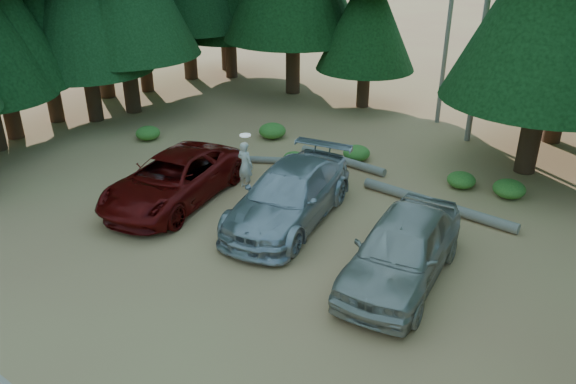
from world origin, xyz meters
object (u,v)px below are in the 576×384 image
at_px(frisbee_player, 245,165).
at_px(log_right, 436,204).
at_px(silver_minivan_right, 402,249).
at_px(log_mid, 342,160).
at_px(silver_minivan_center, 289,195).
at_px(log_left, 246,159).
at_px(red_pickup, 173,179).

relative_size(frisbee_player, log_right, 0.35).
height_order(silver_minivan_right, log_mid, silver_minivan_right).
height_order(silver_minivan_center, log_mid, silver_minivan_center).
bearing_deg(frisbee_player, log_left, -48.28).
relative_size(red_pickup, log_right, 1.07).
bearing_deg(red_pickup, log_left, 81.92).
xyz_separation_m(red_pickup, frisbee_player, (1.91, 1.47, 0.50)).
relative_size(silver_minivan_right, frisbee_player, 2.85).
relative_size(silver_minivan_center, silver_minivan_right, 1.11).
height_order(red_pickup, log_mid, red_pickup).
relative_size(frisbee_player, log_mid, 0.49).
xyz_separation_m(silver_minivan_right, log_right, (-0.81, 4.34, -0.73)).
bearing_deg(log_mid, frisbee_player, -98.64).
distance_m(frisbee_player, log_mid, 4.81).
distance_m(frisbee_player, log_left, 3.50).
height_order(frisbee_player, log_right, frisbee_player).
distance_m(log_mid, log_right, 4.64).
bearing_deg(silver_minivan_center, log_mid, 90.81).
bearing_deg(frisbee_player, log_right, -148.49).
distance_m(log_left, log_right, 7.61).
bearing_deg(log_mid, red_pickup, -112.09).
height_order(log_mid, log_right, log_right).
relative_size(silver_minivan_right, log_left, 1.46).
xyz_separation_m(red_pickup, log_right, (7.33, 4.67, -0.63)).
relative_size(log_left, log_mid, 0.96).
bearing_deg(log_left, log_right, -24.68).
bearing_deg(frisbee_player, silver_minivan_right, 170.61).
bearing_deg(frisbee_player, silver_minivan_center, 173.70).
xyz_separation_m(silver_minivan_center, log_right, (3.44, 3.45, -0.69)).
height_order(log_left, log_right, log_right).
bearing_deg(red_pickup, silver_minivan_center, 5.79).
xyz_separation_m(silver_minivan_right, frisbee_player, (-6.23, 1.14, 0.39)).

